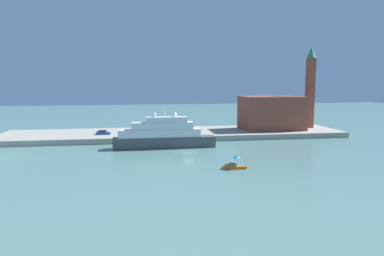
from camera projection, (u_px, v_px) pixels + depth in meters
The scene contains 9 objects.
ground at pixel (189, 153), 86.86m from camera, with size 400.00×400.00×0.00m, color slate.
quay_dock at pixel (176, 134), 114.13m from camera, with size 110.00×23.96×1.66m, color gray.
large_yacht at pixel (163, 135), 93.39m from camera, with size 27.52×3.92×11.76m.
small_motorboat at pixel (234, 165), 70.66m from camera, with size 4.92×1.53×2.81m.
harbor_building at pixel (271, 113), 118.24m from camera, with size 20.50×12.85×11.33m, color brown.
bell_tower at pixel (310, 85), 121.81m from camera, with size 3.32×3.32×28.26m.
parked_car at pixel (103, 133), 106.79m from camera, with size 4.32×1.77×1.33m.
person_figure at pixel (120, 134), 102.02m from camera, with size 0.36×0.36×1.62m.
mooring_bollard at pixel (172, 135), 103.58m from camera, with size 0.40×0.40×0.75m, color black.
Camera 1 is at (-13.12, -84.31, 17.48)m, focal length 32.30 mm.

